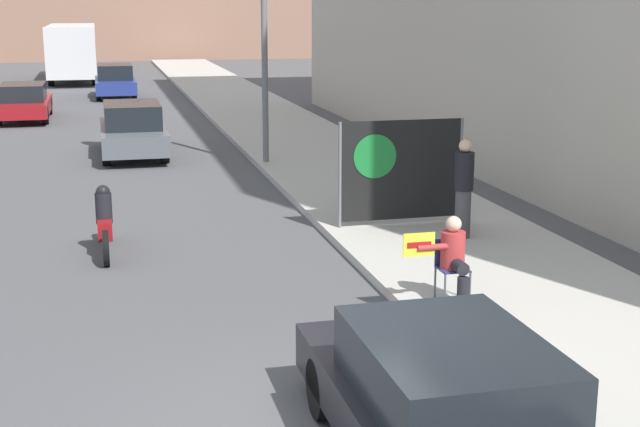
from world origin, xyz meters
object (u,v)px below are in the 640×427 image
object	(u,v)px
city_bus_on_road	(73,49)
motorcycle_on_road	(105,224)
parked_car_curbside	(445,403)
car_on_road_distant	(115,81)
jogger_on_sidewalk	(464,188)
protest_banner	(400,170)
car_on_road_midblock	(24,102)
seated_protester	(453,257)
car_on_road_nearest	(133,130)
traffic_light_pole	(224,3)

from	to	relation	value
city_bus_on_road	motorcycle_on_road	world-z (taller)	city_bus_on_road
parked_car_curbside	motorcycle_on_road	bearing A→B (deg)	109.26
car_on_road_distant	parked_car_curbside	bearing A→B (deg)	-86.58
jogger_on_sidewalk	parked_car_curbside	xyz separation A→B (m)	(-3.27, -7.34, -0.37)
protest_banner	city_bus_on_road	distance (m)	37.44
car_on_road_distant	jogger_on_sidewalk	bearing A→B (deg)	-79.11
car_on_road_midblock	city_bus_on_road	size ratio (longest dim) A/B	0.46
motorcycle_on_road	car_on_road_distant	bearing A→B (deg)	88.29
seated_protester	car_on_road_midblock	size ratio (longest dim) A/B	0.26
protest_banner	car_on_road_distant	xyz separation A→B (m)	(-4.61, 26.78, -0.45)
car_on_road_distant	city_bus_on_road	world-z (taller)	city_bus_on_road
car_on_road_nearest	city_bus_on_road	bearing A→B (deg)	94.57
car_on_road_midblock	car_on_road_distant	size ratio (longest dim) A/B	1.04
protest_banner	car_on_road_distant	distance (m)	27.18
car_on_road_midblock	city_bus_on_road	xyz separation A→B (m)	(1.44, 17.70, 1.07)
traffic_light_pole	seated_protester	bearing A→B (deg)	-83.42
motorcycle_on_road	traffic_light_pole	bearing A→B (deg)	67.60
jogger_on_sidewalk	parked_car_curbside	world-z (taller)	jogger_on_sidewalk
protest_banner	car_on_road_midblock	size ratio (longest dim) A/B	0.51
seated_protester	car_on_road_midblock	xyz separation A→B (m)	(-7.33, 23.63, -0.12)
traffic_light_pole	motorcycle_on_road	distance (m)	9.31
parked_car_curbside	car_on_road_midblock	xyz separation A→B (m)	(-5.59, 27.69, 0.00)
car_on_road_nearest	city_bus_on_road	size ratio (longest dim) A/B	0.44
car_on_road_nearest	jogger_on_sidewalk	bearing A→B (deg)	-64.79
traffic_light_pole	car_on_road_distant	distance (m)	19.55
seated_protester	city_bus_on_road	xyz separation A→B (m)	(-5.90, 41.33, 0.95)
car_on_road_nearest	car_on_road_distant	world-z (taller)	car_on_road_nearest
seated_protester	car_on_road_distant	world-z (taller)	car_on_road_distant
motorcycle_on_road	car_on_road_midblock	bearing A→B (deg)	97.87
seated_protester	motorcycle_on_road	world-z (taller)	seated_protester
protest_banner	parked_car_curbside	world-z (taller)	protest_banner
jogger_on_sidewalk	city_bus_on_road	bearing A→B (deg)	-76.20
car_on_road_midblock	motorcycle_on_road	bearing A→B (deg)	-82.13
traffic_light_pole	car_on_road_nearest	distance (m)	4.80
seated_protester	parked_car_curbside	xyz separation A→B (m)	(-1.74, -4.06, -0.12)
protest_banner	car_on_road_midblock	bearing A→B (deg)	112.92
seated_protester	city_bus_on_road	bearing A→B (deg)	117.33
seated_protester	motorcycle_on_road	xyz separation A→B (m)	(-4.66, 4.29, -0.28)
motorcycle_on_road	seated_protester	bearing A→B (deg)	-42.66
protest_banner	car_on_road_midblock	distance (m)	20.79
parked_car_curbside	city_bus_on_road	distance (m)	45.59
city_bus_on_road	traffic_light_pole	bearing A→B (deg)	-81.24
traffic_light_pole	city_bus_on_road	size ratio (longest dim) A/B	0.58
protest_banner	city_bus_on_road	size ratio (longest dim) A/B	0.23
parked_car_curbside	car_on_road_distant	world-z (taller)	car_on_road_distant
seated_protester	car_on_road_midblock	world-z (taller)	seated_protester
seated_protester	car_on_road_midblock	distance (m)	24.74
traffic_light_pole	car_on_road_nearest	xyz separation A→B (m)	(-2.35, 2.31, -3.49)
jogger_on_sidewalk	car_on_road_distant	world-z (taller)	jogger_on_sidewalk
jogger_on_sidewalk	motorcycle_on_road	world-z (taller)	jogger_on_sidewalk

